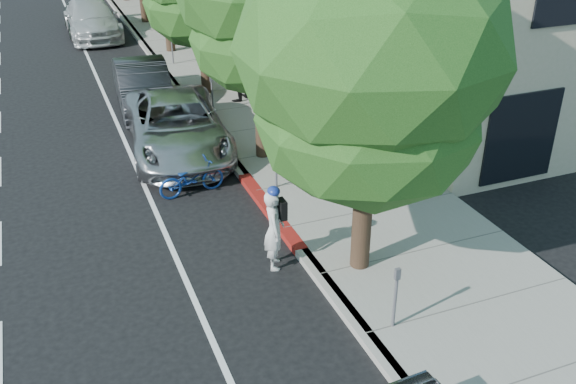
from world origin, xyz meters
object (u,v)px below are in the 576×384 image
street_tree_0 (372,54)px  dark_sedan (143,86)px  silver_suv (177,126)px  bicycle (191,178)px  white_pickup (92,19)px  dark_suv_far (83,17)px  cyclist (274,230)px  pedestrian (236,73)px

street_tree_0 → dark_sedan: size_ratio=1.57×
street_tree_0 → silver_suv: street_tree_0 is taller
silver_suv → bicycle: bearing=-90.6°
street_tree_0 → white_pickup: (-2.80, 22.51, -3.83)m
dark_suv_far → cyclist: bearing=-85.9°
white_pickup → street_tree_0: bearing=-83.0°
street_tree_0 → silver_suv: bearing=105.8°
cyclist → dark_sedan: (-0.77, 10.63, -0.09)m
silver_suv → pedestrian: 4.34m
bicycle → white_pickup: white_pickup is taller
silver_suv → street_tree_0: bearing=-68.8°
silver_suv → white_pickup: bearing=97.9°
white_pickup → dark_suv_far: size_ratio=1.34×
white_pickup → dark_suv_far: bearing=107.0°
bicycle → silver_suv: silver_suv is taller
silver_suv → dark_suv_far: 16.03m
bicycle → white_pickup: (-0.38, 17.81, 0.37)m
bicycle → silver_suv: bearing=-13.7°
dark_sedan → dark_suv_far: 12.06m
cyclist → white_pickup: bearing=19.3°
bicycle → pedestrian: pedestrian is taller
dark_sedan → white_pickup: (-0.43, 11.05, 0.03)m
silver_suv → cyclist: bearing=-80.2°
silver_suv → dark_suv_far: bearing=98.9°
cyclist → bicycle: cyclist is taller
silver_suv → dark_sedan: 3.97m
bicycle → dark_sedan: (0.05, 6.77, 0.34)m
cyclist → pedestrian: 10.18m
silver_suv → dark_sedan: size_ratio=1.20×
dark_suv_far → bicycle: bearing=-87.6°
silver_suv → pedestrian: (2.87, 3.24, 0.30)m
bicycle → pedestrian: 6.85m
dark_sedan → white_pickup: 11.06m
dark_suv_far → pedestrian: bearing=-72.9°
silver_suv → pedestrian: pedestrian is taller
silver_suv → white_pickup: size_ratio=1.02×
pedestrian → dark_sedan: bearing=-51.2°
dark_suv_far → pedestrian: pedestrian is taller
dark_sedan → dark_suv_far: bearing=97.2°
dark_sedan → pedestrian: 3.21m
cyclist → dark_suv_far: bearing=19.9°
street_tree_0 → pedestrian: bearing=86.0°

